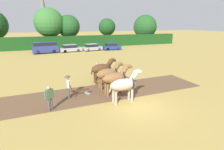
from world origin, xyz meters
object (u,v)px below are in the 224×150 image
draft_horse_trail_right (103,69)px  plow (82,92)px  draft_horse_lead_right (116,78)px  farmer_beside_team (97,69)px  farmer_onlooker_left (49,96)px  draft_horse_lead_left (124,84)px  parked_car_center (112,46)px  tree_center_left (49,23)px  tree_right (145,27)px  parked_car_left (70,48)px  parked_van (45,47)px  tree_center_right (107,27)px  church_spire (43,12)px  farmer_at_plow (68,85)px  tree_center (68,26)px  parked_car_center_left (92,47)px  draft_horse_trail_left (109,74)px

draft_horse_trail_right → plow: 3.65m
draft_horse_lead_right → farmer_beside_team: bearing=91.3°
draft_horse_trail_right → farmer_onlooker_left: (-5.00, -4.19, -0.40)m
draft_horse_lead_left → parked_car_center: 26.68m
tree_center_left → parked_car_center: 16.67m
tree_right → parked_car_left: bearing=-154.5°
parked_car_left → parked_van: bearing=172.8°
parked_van → draft_horse_lead_right: bearing=-85.3°
tree_center_right → church_spire: bearing=116.4°
draft_horse_lead_right → parked_van: bearing=100.7°
draft_horse_lead_right → plow: 2.91m
farmer_at_plow → tree_center_right: bearing=65.4°
tree_center_right → draft_horse_lead_right: tree_center_right is taller
tree_center → parked_car_center_left: tree_center is taller
draft_horse_trail_left → farmer_onlooker_left: draft_horse_trail_left is taller
draft_horse_lead_right → parked_car_center: bearing=68.8°
tree_center_left → plow: bearing=-88.4°
tree_center_left → church_spire: 34.72m
church_spire → draft_horse_lead_right: bearing=-86.4°
draft_horse_lead_right → farmer_beside_team: size_ratio=1.64×
parked_van → parked_car_left: size_ratio=1.06×
tree_center → draft_horse_trail_right: tree_center is taller
tree_center_left → church_spire: bearing=91.2°
tree_right → church_spire: size_ratio=0.42×
draft_horse_trail_left → parked_van: size_ratio=0.55×
draft_horse_lead_left → parked_van: 26.08m
tree_center_right → draft_horse_trail_left: (-11.90, -34.26, -3.28)m
draft_horse_lead_left → farmer_onlooker_left: (-5.11, 0.52, -0.35)m
church_spire → draft_horse_trail_right: bearing=-86.3°
tree_center → farmer_at_plow: 34.26m
tree_center_left → parked_car_center: (12.19, -10.20, -5.03)m
tree_center_left → draft_horse_lead_right: bearing=-84.0°
draft_horse_lead_left → farmer_onlooker_left: size_ratio=1.57×
draft_horse_trail_left → draft_horse_lead_right: bearing=-89.8°
tree_center → parked_car_left: size_ratio=1.68×
tree_center_right → draft_horse_lead_left: 39.36m
farmer_beside_team → farmer_onlooker_left: bearing=-87.0°
tree_center → farmer_beside_team: (-1.23, -29.69, -3.90)m
farmer_beside_team → parked_car_center_left: farmer_beside_team is taller
draft_horse_lead_left → farmer_at_plow: 4.31m
draft_horse_lead_left → farmer_at_plow: size_ratio=1.51×
tree_center_right → draft_horse_lead_right: size_ratio=2.55×
draft_horse_trail_right → parked_car_center_left: (4.42, 20.95, -0.70)m
farmer_beside_team → draft_horse_trail_right: bearing=-41.9°
plow → farmer_onlooker_left: 3.12m
draft_horse_lead_right → farmer_beside_team: (-0.20, 4.66, -0.44)m
farmer_at_plow → farmer_onlooker_left: farmer_at_plow is taller
farmer_at_plow → parked_car_center: size_ratio=0.46×
draft_horse_lead_left → parked_car_center: size_ratio=0.69×
tree_center_left → parked_van: 11.00m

